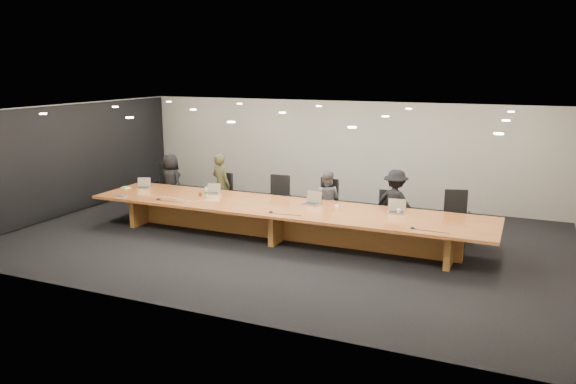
% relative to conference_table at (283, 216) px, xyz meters
% --- Properties ---
extents(ground, '(12.00, 12.00, 0.00)m').
position_rel_conference_table_xyz_m(ground, '(0.00, 0.00, -0.52)').
color(ground, black).
rests_on(ground, ground).
extents(back_wall, '(12.00, 0.02, 2.80)m').
position_rel_conference_table_xyz_m(back_wall, '(0.00, 4.00, 0.88)').
color(back_wall, beige).
rests_on(back_wall, ground).
extents(left_wall_panel, '(0.08, 7.84, 2.74)m').
position_rel_conference_table_xyz_m(left_wall_panel, '(-5.94, 0.00, 0.85)').
color(left_wall_panel, black).
rests_on(left_wall_panel, ground).
extents(conference_table, '(9.00, 1.80, 0.75)m').
position_rel_conference_table_xyz_m(conference_table, '(0.00, 0.00, 0.00)').
color(conference_table, '#954C20').
rests_on(conference_table, ground).
extents(chair_far_left, '(0.67, 0.67, 1.21)m').
position_rel_conference_table_xyz_m(chair_far_left, '(-4.08, 1.24, 0.08)').
color(chair_far_left, black).
rests_on(chair_far_left, ground).
extents(chair_left, '(0.67, 0.67, 1.10)m').
position_rel_conference_table_xyz_m(chair_left, '(-2.28, 1.21, 0.03)').
color(chair_left, black).
rests_on(chair_left, ground).
extents(chair_mid_left, '(0.63, 0.63, 1.16)m').
position_rel_conference_table_xyz_m(chair_mid_left, '(-0.68, 1.20, 0.06)').
color(chair_mid_left, black).
rests_on(chair_mid_left, ground).
extents(chair_mid_right, '(0.76, 0.76, 1.18)m').
position_rel_conference_table_xyz_m(chair_mid_right, '(0.50, 1.22, 0.07)').
color(chair_mid_right, black).
rests_on(chair_mid_right, ground).
extents(chair_right, '(0.53, 0.53, 1.01)m').
position_rel_conference_table_xyz_m(chair_right, '(1.98, 1.24, -0.02)').
color(chair_right, black).
rests_on(chair_right, ground).
extents(chair_far_right, '(0.73, 0.73, 1.16)m').
position_rel_conference_table_xyz_m(chair_far_right, '(3.53, 1.20, 0.06)').
color(chair_far_right, black).
rests_on(chair_far_right, ground).
extents(person_a, '(0.82, 0.65, 1.49)m').
position_rel_conference_table_xyz_m(person_a, '(-3.77, 1.23, 0.22)').
color(person_a, black).
rests_on(person_a, ground).
extents(person_b, '(0.67, 0.55, 1.59)m').
position_rel_conference_table_xyz_m(person_b, '(-2.27, 1.26, 0.27)').
color(person_b, '#31321B').
rests_on(person_b, ground).
extents(person_c, '(0.69, 0.55, 1.36)m').
position_rel_conference_table_xyz_m(person_c, '(0.58, 1.23, 0.16)').
color(person_c, '#565759').
rests_on(person_c, ground).
extents(person_d, '(1.08, 0.78, 1.51)m').
position_rel_conference_table_xyz_m(person_d, '(2.20, 1.21, 0.23)').
color(person_d, black).
rests_on(person_d, ground).
extents(laptop_a, '(0.39, 0.34, 0.25)m').
position_rel_conference_table_xyz_m(laptop_a, '(-3.96, 0.31, 0.36)').
color(laptop_a, '#B7A68C').
rests_on(laptop_a, conference_table).
extents(laptop_b, '(0.36, 0.31, 0.24)m').
position_rel_conference_table_xyz_m(laptop_b, '(-2.00, 0.42, 0.35)').
color(laptop_b, '#B9AB8D').
rests_on(laptop_b, conference_table).
extents(laptop_d, '(0.41, 0.33, 0.29)m').
position_rel_conference_table_xyz_m(laptop_d, '(0.52, 0.37, 0.38)').
color(laptop_d, tan).
rests_on(laptop_d, conference_table).
extents(laptop_e, '(0.40, 0.31, 0.29)m').
position_rel_conference_table_xyz_m(laptop_e, '(2.41, 0.38, 0.37)').
color(laptop_e, '#B5A88A').
rests_on(laptop_e, conference_table).
extents(water_bottle, '(0.09, 0.09, 0.24)m').
position_rel_conference_table_xyz_m(water_bottle, '(-1.94, 0.01, 0.35)').
color(water_bottle, '#ADBDB9').
rests_on(water_bottle, conference_table).
extents(amber_mug, '(0.10, 0.10, 0.10)m').
position_rel_conference_table_xyz_m(amber_mug, '(-2.16, 0.11, 0.28)').
color(amber_mug, brown).
rests_on(amber_mug, conference_table).
extents(paper_cup_near, '(0.11, 0.11, 0.10)m').
position_rel_conference_table_xyz_m(paper_cup_near, '(1.19, 0.14, 0.28)').
color(paper_cup_near, white).
rests_on(paper_cup_near, conference_table).
extents(paper_cup_far, '(0.09, 0.09, 0.10)m').
position_rel_conference_table_xyz_m(paper_cup_far, '(2.47, 0.35, 0.28)').
color(paper_cup_far, white).
rests_on(paper_cup_far, conference_table).
extents(notepad, '(0.27, 0.25, 0.01)m').
position_rel_conference_table_xyz_m(notepad, '(-4.35, 0.14, 0.24)').
color(notepad, white).
rests_on(notepad, conference_table).
extents(lime_gadget, '(0.19, 0.15, 0.03)m').
position_rel_conference_table_xyz_m(lime_gadget, '(-4.34, 0.12, 0.26)').
color(lime_gadget, '#55CA35').
rests_on(lime_gadget, notepad).
extents(av_box, '(0.24, 0.19, 0.03)m').
position_rel_conference_table_xyz_m(av_box, '(-3.82, -0.67, 0.25)').
color(av_box, '#ACACB1').
rests_on(av_box, conference_table).
extents(mic_left, '(0.14, 0.14, 0.03)m').
position_rel_conference_table_xyz_m(mic_left, '(-2.85, -0.58, 0.25)').
color(mic_left, black).
rests_on(mic_left, conference_table).
extents(mic_center, '(0.14, 0.14, 0.03)m').
position_rel_conference_table_xyz_m(mic_center, '(-0.00, -0.59, 0.24)').
color(mic_center, black).
rests_on(mic_center, conference_table).
extents(mic_right, '(0.13, 0.13, 0.03)m').
position_rel_conference_table_xyz_m(mic_right, '(2.95, -0.62, 0.24)').
color(mic_right, black).
rests_on(mic_right, conference_table).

